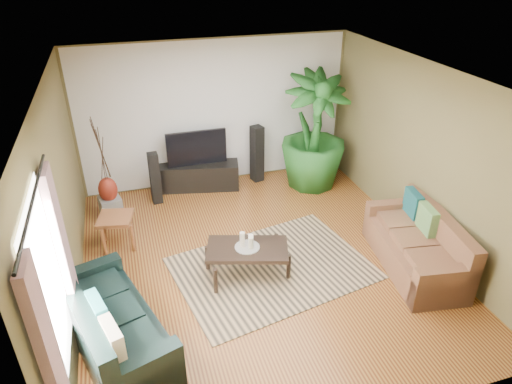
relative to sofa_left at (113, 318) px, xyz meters
name	(u,v)px	position (x,y,z in m)	size (l,w,h in m)	color
floor	(260,261)	(2.06, 1.05, -0.42)	(5.50, 5.50, 0.00)	#9A6427
ceiling	(261,78)	(2.06, 1.05, 2.28)	(5.50, 5.50, 0.00)	white
wall_back	(215,114)	(2.06, 3.80, 0.93)	(5.00, 5.00, 0.00)	brown
wall_front	(361,325)	(2.06, -1.70, 0.93)	(5.00, 5.00, 0.00)	brown
wall_left	(60,208)	(-0.44, 1.05, 0.92)	(5.50, 5.50, 0.00)	brown
wall_right	(422,156)	(4.56, 1.05, 0.92)	(5.50, 5.50, 0.00)	brown
backwall_panel	(215,114)	(2.06, 3.79, 0.93)	(4.90, 4.90, 0.00)	white
window_pane	(50,290)	(-0.42, -0.55, 0.97)	(1.80, 1.80, 0.00)	white
curtain_near	(55,375)	(-0.37, -1.30, 0.72)	(0.08, 0.35, 2.20)	gray
curtain_far	(66,262)	(-0.37, 0.20, 0.72)	(0.08, 0.35, 2.20)	gray
curtain_rod	(32,202)	(-0.37, -0.55, 1.87)	(0.03, 0.03, 1.90)	black
sofa_left	(113,318)	(0.00, 0.00, 0.00)	(1.91, 0.82, 0.85)	black
sofa_right	(416,242)	(4.12, 0.28, 0.00)	(1.83, 0.82, 0.85)	brown
area_rug	(272,268)	(2.18, 0.82, -0.42)	(2.68, 1.90, 0.01)	tan
coffee_table	(247,261)	(1.80, 0.81, -0.20)	(1.11, 0.60, 0.45)	black
candle_tray	(247,247)	(1.80, 0.81, 0.04)	(0.34, 0.34, 0.02)	gray
candle_tall	(242,239)	(1.74, 0.84, 0.15)	(0.07, 0.07, 0.22)	#EFE1C9
candle_mid	(251,243)	(1.84, 0.77, 0.13)	(0.07, 0.07, 0.17)	beige
candle_short	(251,239)	(1.87, 0.87, 0.11)	(0.07, 0.07, 0.14)	silver
tv_stand	(199,176)	(1.63, 3.55, -0.18)	(1.50, 0.45, 0.50)	black
television	(197,148)	(1.63, 3.55, 0.40)	(1.10, 0.06, 0.65)	black
speaker_left	(155,178)	(0.82, 3.24, 0.05)	(0.17, 0.19, 0.95)	black
speaker_right	(257,154)	(2.79, 3.55, 0.13)	(0.20, 0.22, 1.11)	black
potted_plant	(314,132)	(3.73, 3.06, 0.66)	(1.21, 1.21, 2.16)	#1B521B
plant_pot	(311,177)	(3.73, 3.06, -0.27)	(0.40, 0.40, 0.31)	black
pedestal	(111,206)	(0.02, 3.01, -0.25)	(0.34, 0.34, 0.34)	gray
vase	(108,190)	(0.02, 3.01, 0.07)	(0.31, 0.31, 0.44)	maroon
side_table	(117,231)	(0.10, 2.06, -0.17)	(0.49, 0.49, 0.52)	brown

